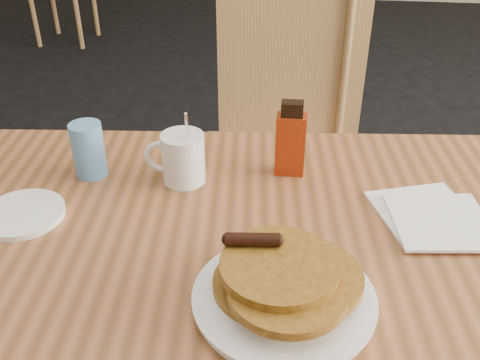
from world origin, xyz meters
The scene contains 8 objects.
main_table centered at (0.07, -0.03, 0.71)m, with size 1.38×1.01×0.75m.
chair_main_far centered at (0.09, 0.74, 0.62)m, with size 0.54×0.54×1.03m.
pancake_plate centered at (0.12, -0.18, 0.78)m, with size 0.28×0.28×0.10m.
coffee_mug centered at (-0.10, 0.15, 0.80)m, with size 0.13×0.09×0.16m.
syrup_bottle centered at (0.11, 0.21, 0.82)m, with size 0.06×0.04×0.16m.
napkin_stack centered at (0.39, 0.08, 0.76)m, with size 0.23×0.24×0.01m.
blue_tumbler centered at (-0.30, 0.15, 0.81)m, with size 0.07×0.07×0.12m, color #5C9AD8.
side_saucer centered at (-0.38, -0.01, 0.76)m, with size 0.16×0.16×0.01m, color white.
Camera 1 is at (0.13, -0.77, 1.34)m, focal length 40.00 mm.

